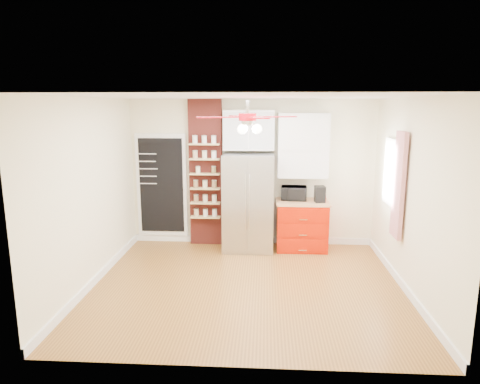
# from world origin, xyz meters

# --- Properties ---
(floor) EXTENTS (4.50, 4.50, 0.00)m
(floor) POSITION_xyz_m (0.00, 0.00, 0.00)
(floor) COLOR brown
(floor) RESTS_ON ground
(ceiling) EXTENTS (4.50, 4.50, 0.00)m
(ceiling) POSITION_xyz_m (0.00, 0.00, 2.70)
(ceiling) COLOR white
(ceiling) RESTS_ON wall_back
(wall_back) EXTENTS (4.50, 0.02, 2.70)m
(wall_back) POSITION_xyz_m (0.00, 2.00, 1.35)
(wall_back) COLOR #F0E7C1
(wall_back) RESTS_ON floor
(wall_front) EXTENTS (4.50, 0.02, 2.70)m
(wall_front) POSITION_xyz_m (0.00, -2.00, 1.35)
(wall_front) COLOR #F0E7C1
(wall_front) RESTS_ON floor
(wall_left) EXTENTS (0.02, 4.00, 2.70)m
(wall_left) POSITION_xyz_m (-2.25, 0.00, 1.35)
(wall_left) COLOR #F0E7C1
(wall_left) RESTS_ON floor
(wall_right) EXTENTS (0.02, 4.00, 2.70)m
(wall_right) POSITION_xyz_m (2.25, 0.00, 1.35)
(wall_right) COLOR #F0E7C1
(wall_right) RESTS_ON floor
(chalkboard) EXTENTS (0.95, 0.05, 1.95)m
(chalkboard) POSITION_xyz_m (-1.70, 1.96, 1.10)
(chalkboard) COLOR white
(chalkboard) RESTS_ON wall_back
(brick_pillar) EXTENTS (0.60, 0.16, 2.70)m
(brick_pillar) POSITION_xyz_m (-0.85, 1.92, 1.35)
(brick_pillar) COLOR maroon
(brick_pillar) RESTS_ON floor
(fridge) EXTENTS (0.90, 0.70, 1.75)m
(fridge) POSITION_xyz_m (-0.05, 1.63, 0.88)
(fridge) COLOR #A6A6AA
(fridge) RESTS_ON floor
(upper_glass_cabinet) EXTENTS (0.90, 0.35, 0.70)m
(upper_glass_cabinet) POSITION_xyz_m (-0.05, 1.82, 2.15)
(upper_glass_cabinet) COLOR white
(upper_glass_cabinet) RESTS_ON wall_back
(red_cabinet) EXTENTS (0.94, 0.64, 0.90)m
(red_cabinet) POSITION_xyz_m (0.92, 1.68, 0.45)
(red_cabinet) COLOR #B81400
(red_cabinet) RESTS_ON floor
(upper_shelf_unit) EXTENTS (0.90, 0.30, 1.15)m
(upper_shelf_unit) POSITION_xyz_m (0.92, 1.85, 1.88)
(upper_shelf_unit) COLOR white
(upper_shelf_unit) RESTS_ON wall_back
(window) EXTENTS (0.04, 0.75, 1.05)m
(window) POSITION_xyz_m (2.23, 0.90, 1.55)
(window) COLOR white
(window) RESTS_ON wall_right
(curtain) EXTENTS (0.06, 0.40, 1.55)m
(curtain) POSITION_xyz_m (2.18, 0.35, 1.45)
(curtain) COLOR #B11727
(curtain) RESTS_ON wall_right
(ceiling_fan) EXTENTS (1.40, 1.40, 0.44)m
(ceiling_fan) POSITION_xyz_m (0.00, 0.00, 2.42)
(ceiling_fan) COLOR silver
(ceiling_fan) RESTS_ON ceiling
(toaster_oven) EXTENTS (0.47, 0.34, 0.25)m
(toaster_oven) POSITION_xyz_m (0.77, 1.76, 1.03)
(toaster_oven) COLOR black
(toaster_oven) RESTS_ON red_cabinet
(coffee_maker) EXTENTS (0.19, 0.21, 0.29)m
(coffee_maker) POSITION_xyz_m (1.22, 1.61, 1.04)
(coffee_maker) COLOR black
(coffee_maker) RESTS_ON red_cabinet
(canister_left) EXTENTS (0.09, 0.09, 0.13)m
(canister_left) POSITION_xyz_m (1.28, 1.60, 0.96)
(canister_left) COLOR #AC0922
(canister_left) RESTS_ON red_cabinet
(canister_right) EXTENTS (0.14, 0.14, 0.13)m
(canister_right) POSITION_xyz_m (1.29, 1.75, 0.96)
(canister_right) COLOR #B41B0A
(canister_right) RESTS_ON red_cabinet
(pantry_jar_oats) EXTENTS (0.09, 0.09, 0.12)m
(pantry_jar_oats) POSITION_xyz_m (-0.97, 1.75, 1.43)
(pantry_jar_oats) COLOR beige
(pantry_jar_oats) RESTS_ON brick_pillar
(pantry_jar_beans) EXTENTS (0.09, 0.09, 0.12)m
(pantry_jar_beans) POSITION_xyz_m (-0.68, 1.77, 1.43)
(pantry_jar_beans) COLOR olive
(pantry_jar_beans) RESTS_ON brick_pillar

